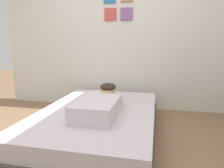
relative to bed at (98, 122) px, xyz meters
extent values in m
plane|color=#8C6B4C|center=(0.01, -0.51, -0.16)|extent=(12.25, 12.25, 0.00)
cube|color=silver|center=(0.01, 1.23, 1.09)|extent=(4.13, 0.10, 2.50)
cube|color=#CC4C47|center=(-0.12, 1.17, 1.40)|extent=(0.20, 0.02, 0.20)
cube|color=#8C5999|center=(0.15, 1.17, 1.40)|extent=(0.20, 0.02, 0.20)
cube|color=#4C4742|center=(0.00, 0.00, -0.08)|extent=(1.34, 2.03, 0.15)
cube|color=silver|center=(0.00, 0.00, 0.08)|extent=(1.30, 1.97, 0.17)
ellipsoid|color=silver|center=(-0.09, 0.50, 0.22)|extent=(0.52, 0.32, 0.11)
cube|color=silver|center=(0.06, -0.25, 0.25)|extent=(0.42, 0.64, 0.18)
ellipsoid|color=#D8AD8E|center=(0.06, 0.09, 0.27)|extent=(0.32, 0.20, 0.16)
sphere|color=#D8AD8E|center=(0.06, 0.25, 0.31)|extent=(0.19, 0.19, 0.19)
ellipsoid|color=#332619|center=(0.06, 0.25, 0.38)|extent=(0.20, 0.20, 0.10)
cylinder|color=#D8AD8E|center=(-0.04, 0.23, 0.24)|extent=(0.23, 0.07, 0.14)
cylinder|color=#D8AD8E|center=(0.16, 0.23, 0.24)|extent=(0.23, 0.07, 0.14)
cylinder|color=teal|center=(0.09, 0.50, 0.20)|extent=(0.09, 0.09, 0.07)
torus|color=teal|center=(0.15, 0.50, 0.20)|extent=(0.05, 0.01, 0.05)
cube|color=black|center=(-0.10, -0.29, 0.17)|extent=(0.07, 0.14, 0.01)
camera|label=1|loc=(0.66, -2.22, 0.90)|focal=32.71mm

